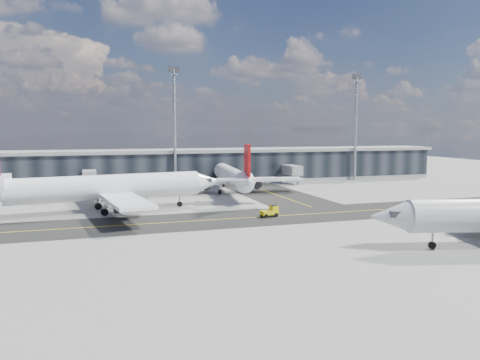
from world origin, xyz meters
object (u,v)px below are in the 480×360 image
at_px(airliner_redtail, 232,177).
at_px(baggage_tug, 271,211).
at_px(service_van, 245,185).
at_px(airliner_af, 103,188).

height_order(airliner_redtail, baggage_tug, airliner_redtail).
height_order(airliner_redtail, service_van, airliner_redtail).
bearing_deg(airliner_redtail, airliner_af, -143.93).
height_order(airliner_af, airliner_redtail, airliner_af).
xyz_separation_m(baggage_tug, service_van, (7.81, 36.07, -0.05)).
bearing_deg(baggage_tug, airliner_redtail, 165.96).
bearing_deg(airliner_af, service_van, 117.57).
height_order(airliner_af, service_van, airliner_af).
bearing_deg(airliner_af, baggage_tug, 56.04).
xyz_separation_m(airliner_redtail, baggage_tug, (-2.00, -27.70, -2.81)).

